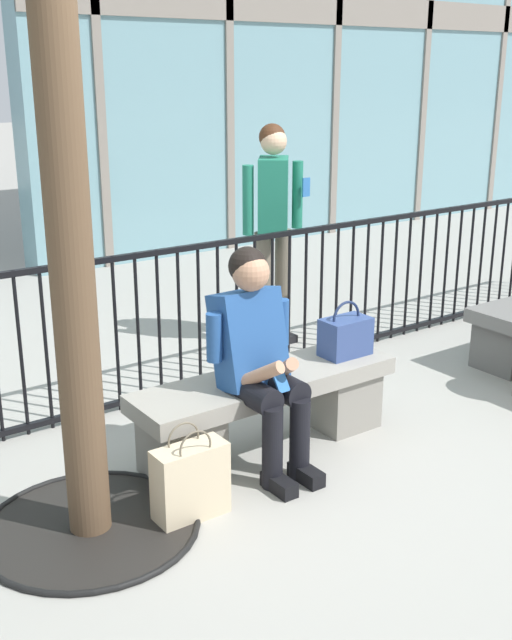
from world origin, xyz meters
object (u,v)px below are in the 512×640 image
at_px(shopping_bag, 191,481).
at_px(bystander_at_railing, 273,218).
at_px(handbag_on_bench, 345,336).
at_px(seated_person_with_phone, 258,354).
at_px(stone_bench, 266,404).

bearing_deg(shopping_bag, bystander_at_railing, 44.71).
bearing_deg(bystander_at_railing, shopping_bag, -135.29).
bearing_deg(handbag_on_bench, shopping_bag, -164.28).
bearing_deg(handbag_on_bench, bystander_at_railing, 69.30).
bearing_deg(shopping_bag, seated_person_with_phone, 23.23).
height_order(stone_bench, seated_person_with_phone, seated_person_with_phone).
height_order(handbag_on_bench, bystander_at_railing, bystander_at_railing).
xyz_separation_m(seated_person_with_phone, shopping_bag, (-0.58, -0.25, -0.46)).
relative_size(handbag_on_bench, bystander_at_railing, 0.20).
bearing_deg(stone_bench, shopping_bag, -152.59).
distance_m(seated_person_with_phone, shopping_bag, 0.78).
height_order(stone_bench, bystander_at_railing, bystander_at_railing).
bearing_deg(seated_person_with_phone, bystander_at_railing, 51.20).
distance_m(stone_bench, shopping_bag, 0.83).
bearing_deg(seated_person_with_phone, shopping_bag, -156.77).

